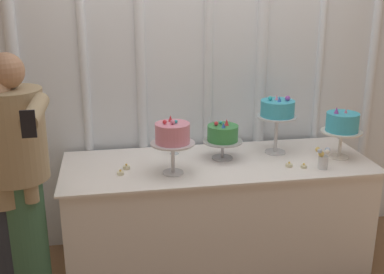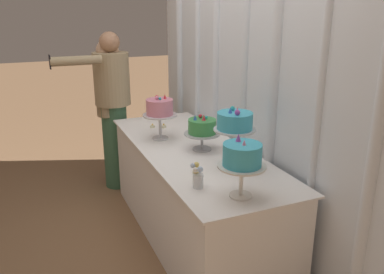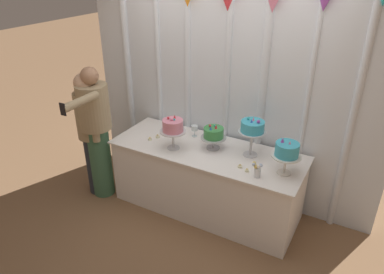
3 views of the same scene
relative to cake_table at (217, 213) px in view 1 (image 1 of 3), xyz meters
The scene contains 15 objects.
ground_plane 0.40m from the cake_table, 90.00° to the right, with size 24.00×24.00×0.00m, color #846042.
draped_curtain 1.12m from the cake_table, 92.51° to the left, with size 3.49×0.16×2.72m.
cake_table is the anchor object (origin of this frame).
cake_display_leftmost 0.74m from the cake_table, 155.08° to the right, with size 0.28×0.28×0.38m.
cake_display_midleft 0.57m from the cake_table, 51.27° to the left, with size 0.28×0.28×0.29m.
cake_display_midright 0.84m from the cake_table, 13.73° to the left, with size 0.28×0.28×0.43m.
cake_display_rightmost 1.07m from the cake_table, ahead, with size 0.28×0.28×0.37m.
wine_glass 0.60m from the cake_table, 141.80° to the left, with size 0.07×0.07×0.13m.
flower_vase 0.83m from the cake_table, 20.68° to the right, with size 0.10×0.07×0.15m.
tealight_far_left 0.79m from the cake_table, behind, with size 0.05×0.05×0.04m.
tealight_near_left 0.74m from the cake_table, behind, with size 0.05×0.05×0.04m.
tealight_near_right 0.62m from the cake_table, 20.58° to the right, with size 0.05×0.05×0.04m.
tealight_far_right 0.70m from the cake_table, 21.10° to the right, with size 0.04×0.04×0.03m.
guest_man_dark_suit 1.45m from the cake_table, 165.29° to the right, with size 0.42×0.39×1.52m.
guest_girl_blue_dress 1.38m from the cake_table, 164.33° to the right, with size 0.49×0.82×1.60m.
Camera 1 is at (-0.71, -2.89, 1.94)m, focal length 44.54 mm.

